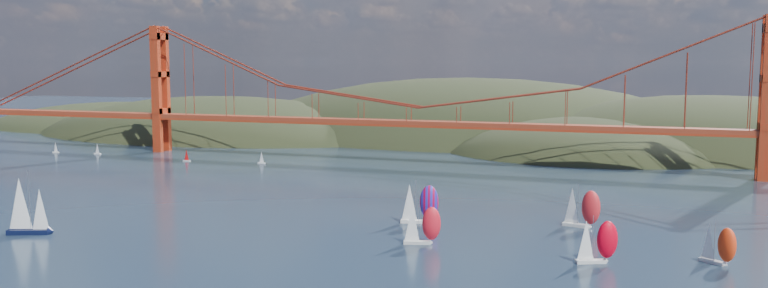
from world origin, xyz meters
TOP-DOWN VIEW (x-y plane):
  - headlands at (44.95, 278.29)m, footprint 725.00×225.00m
  - bridge at (-1.75, 180.00)m, footprint 552.00×12.00m
  - sloop_navy at (-50.04, 33.99)m, footprint 9.96×7.51m
  - racer_0 at (38.16, 55.70)m, footprint 8.34×5.05m
  - racer_1 at (75.02, 52.52)m, footprint 8.53×5.99m
  - racer_2 at (97.40, 59.85)m, footprint 7.41×6.42m
  - racer_3 at (69.21, 84.70)m, footprint 9.25×5.32m
  - racer_rwb at (31.36, 75.82)m, footprint 9.58×5.32m
  - distant_boat_0 at (-160.34, 159.26)m, footprint 3.00×2.00m
  - distant_boat_1 at (-139.44, 161.10)m, footprint 3.00×2.00m
  - distant_boat_2 at (-90.01, 154.67)m, footprint 3.00×2.00m
  - distant_boat_3 at (-58.30, 158.50)m, footprint 3.00×2.00m

SIDE VIEW (x-z plane):
  - headlands at x=44.95m, z-range -60.46..35.54m
  - distant_boat_0 at x=-160.34m, z-range 0.06..4.76m
  - distant_boat_1 at x=-139.44m, z-range 0.06..4.76m
  - distant_boat_2 at x=-90.01m, z-range 0.06..4.76m
  - distant_boat_3 at x=-58.30m, z-range 0.06..4.76m
  - racer_2 at x=97.40m, z-range -0.24..8.38m
  - racer_0 at x=38.16m, z-range -0.26..9.09m
  - racer_1 at x=75.02m, z-range -0.26..9.29m
  - racer_3 at x=69.21m, z-range -0.28..10.08m
  - racer_rwb at x=31.36m, z-range -0.30..10.45m
  - sloop_navy at x=-50.04m, z-range -0.85..13.71m
  - bridge at x=-1.75m, z-range 4.73..59.73m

